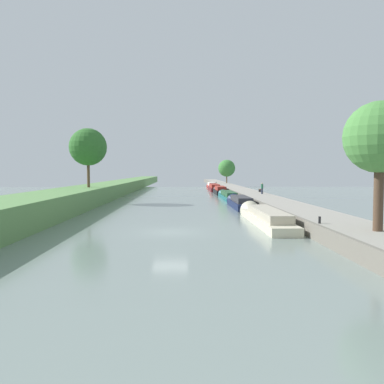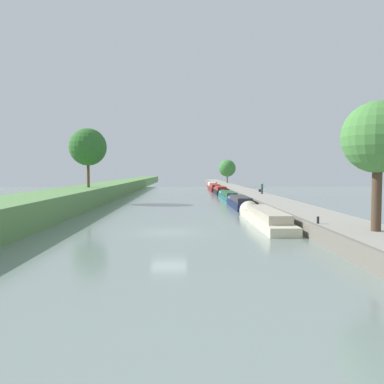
# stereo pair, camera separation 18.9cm
# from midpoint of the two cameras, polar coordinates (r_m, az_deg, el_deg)

# --- Properties ---
(ground_plane) EXTENTS (160.00, 160.00, 0.00)m
(ground_plane) POSITION_cam_midpoint_polar(r_m,az_deg,el_deg) (28.50, -3.32, -5.79)
(ground_plane) COLOR slate
(right_towpath) EXTENTS (4.33, 260.00, 1.00)m
(right_towpath) POSITION_cam_midpoint_polar(r_m,az_deg,el_deg) (30.30, 19.17, -4.47)
(right_towpath) COLOR gray
(right_towpath) RESTS_ON ground_plane
(stone_quay) EXTENTS (0.25, 260.00, 1.05)m
(stone_quay) POSITION_cam_midpoint_polar(r_m,az_deg,el_deg) (29.58, 15.00, -4.54)
(stone_quay) COLOR #6B665B
(stone_quay) RESTS_ON ground_plane
(narrowboat_cream) EXTENTS (2.11, 14.85, 2.01)m
(narrowboat_cream) POSITION_cam_midpoint_polar(r_m,az_deg,el_deg) (33.98, 10.16, -3.51)
(narrowboat_cream) COLOR beige
(narrowboat_cream) RESTS_ON ground_plane
(narrowboat_navy) EXTENTS (2.00, 11.42, 1.98)m
(narrowboat_navy) POSITION_cam_midpoint_polar(r_m,az_deg,el_deg) (48.24, 6.74, -1.50)
(narrowboat_navy) COLOR #141E42
(narrowboat_navy) RESTS_ON ground_plane
(narrowboat_teal) EXTENTS (1.81, 14.90, 1.81)m
(narrowboat_teal) POSITION_cam_midpoint_polar(r_m,az_deg,el_deg) (62.20, 5.06, -0.52)
(narrowboat_teal) COLOR #195B60
(narrowboat_teal) RESTS_ON ground_plane
(narrowboat_black) EXTENTS (1.96, 10.52, 2.04)m
(narrowboat_black) POSITION_cam_midpoint_polar(r_m,az_deg,el_deg) (75.54, 3.94, 0.19)
(narrowboat_black) COLOR black
(narrowboat_black) RESTS_ON ground_plane
(narrowboat_maroon) EXTENTS (2.15, 13.00, 2.12)m
(narrowboat_maroon) POSITION_cam_midpoint_polar(r_m,az_deg,el_deg) (88.27, 3.12, 0.60)
(narrowboat_maroon) COLOR maroon
(narrowboat_maroon) RESTS_ON ground_plane
(narrowboat_red) EXTENTS (1.86, 11.86, 2.06)m
(narrowboat_red) POSITION_cam_midpoint_polar(r_m,az_deg,el_deg) (100.76, 2.73, 0.91)
(narrowboat_red) COLOR maroon
(narrowboat_red) RESTS_ON ground_plane
(tree_rightbank_near) EXTENTS (4.00, 4.00, 7.26)m
(tree_rightbank_near) POSITION_cam_midpoint_polar(r_m,az_deg,el_deg) (24.54, 25.20, 7.02)
(tree_rightbank_near) COLOR #4C3828
(tree_rightbank_near) RESTS_ON right_towpath
(tree_rightbank_midnear) EXTENTS (4.67, 4.67, 6.44)m
(tree_rightbank_midnear) POSITION_cam_midpoint_polar(r_m,az_deg,el_deg) (109.46, 4.96, 3.43)
(tree_rightbank_midnear) COLOR brown
(tree_rightbank_midnear) RESTS_ON right_towpath
(tree_leftbank_downstream) EXTENTS (4.95, 4.95, 7.85)m
(tree_leftbank_downstream) POSITION_cam_midpoint_polar(r_m,az_deg,el_deg) (54.72, -14.81, 6.27)
(tree_leftbank_downstream) COLOR brown
(tree_leftbank_downstream) RESTS_ON left_grassy_bank
(person_walking) EXTENTS (0.34, 0.34, 1.66)m
(person_walking) POSITION_cam_midpoint_polar(r_m,az_deg,el_deg) (58.87, 9.94, 0.57)
(person_walking) COLOR #282D42
(person_walking) RESTS_ON right_towpath
(mooring_bollard_near) EXTENTS (0.16, 0.16, 0.45)m
(mooring_bollard_near) POSITION_cam_midpoint_polar(r_m,az_deg,el_deg) (26.81, 17.67, -3.85)
(mooring_bollard_near) COLOR black
(mooring_bollard_near) RESTS_ON right_towpath
(mooring_bollard_far) EXTENTS (0.16, 0.16, 0.45)m
(mooring_bollard_far) POSITION_cam_midpoint_polar(r_m,az_deg,el_deg) (106.15, 3.43, 1.35)
(mooring_bollard_far) COLOR black
(mooring_bollard_far) RESTS_ON right_towpath
(park_bench) EXTENTS (0.44, 1.50, 0.47)m
(park_bench) POSITION_cam_midpoint_polar(r_m,az_deg,el_deg) (64.21, 9.74, 0.31)
(park_bench) COLOR #333338
(park_bench) RESTS_ON right_towpath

